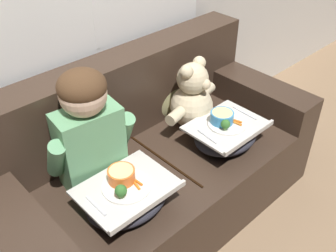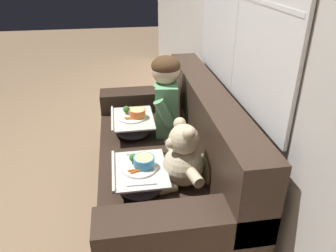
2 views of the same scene
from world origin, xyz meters
name	(u,v)px [view 1 (image 1 of 2)]	position (x,y,z in m)	size (l,w,h in m)	color
ground_plane	(159,210)	(0.00, 0.00, 0.00)	(14.00, 14.00, 0.00)	#8E7051
couch	(150,165)	(0.00, 0.07, 0.33)	(1.86, 0.90, 0.92)	#38281E
throw_pillow_behind_child	(72,140)	(-0.36, 0.27, 0.60)	(0.32, 0.16, 0.34)	#B2754C
throw_pillow_behind_teddy	(171,91)	(0.36, 0.27, 0.60)	(0.33, 0.16, 0.34)	#898456
child_figure	(87,125)	(-0.36, 0.09, 0.79)	(0.46, 0.24, 0.63)	#66A370
teddy_bear	(193,99)	(0.36, 0.08, 0.62)	(0.46, 0.33, 0.43)	beige
lap_tray_child	(127,196)	(-0.36, -0.18, 0.52)	(0.43, 0.33, 0.21)	#2D2D38
lap_tray_teddy	(226,133)	(0.35, -0.18, 0.52)	(0.42, 0.33, 0.21)	#2D2D38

